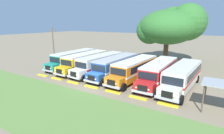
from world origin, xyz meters
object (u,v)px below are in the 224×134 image
object	(u,v)px
parked_bus_slot_5	(159,71)
parked_bus_slot_6	(183,76)
parked_bus_slot_3	(116,65)
parked_bus_slot_4	(135,68)
parked_bus_slot_1	(85,61)
utility_pole	(53,45)
parked_bus_slot_2	(100,63)
parked_bus_slot_0	(74,58)
broad_shade_tree	(171,26)

from	to	relation	value
parked_bus_slot_5	parked_bus_slot_6	bearing A→B (deg)	82.70
parked_bus_slot_3	parked_bus_slot_4	bearing A→B (deg)	88.67
parked_bus_slot_1	parked_bus_slot_3	bearing A→B (deg)	89.05
parked_bus_slot_3	utility_pole	world-z (taller)	utility_pole
parked_bus_slot_2	parked_bus_slot_4	xyz separation A→B (m)	(6.10, -0.24, 0.00)
utility_pole	parked_bus_slot_2	bearing A→B (deg)	0.09
parked_bus_slot_3	utility_pole	size ratio (longest dim) A/B	1.56
parked_bus_slot_0	parked_bus_slot_4	bearing A→B (deg)	86.20
parked_bus_slot_1	parked_bus_slot_3	xyz separation A→B (m)	(6.05, -0.07, 0.00)
parked_bus_slot_2	utility_pole	xyz separation A→B (m)	(-10.78, -0.02, 2.14)
parked_bus_slot_0	parked_bus_slot_2	distance (m)	6.28
parked_bus_slot_6	broad_shade_tree	bearing A→B (deg)	-156.33
parked_bus_slot_0	parked_bus_slot_3	distance (m)	9.18
parked_bus_slot_4	parked_bus_slot_5	bearing A→B (deg)	96.63
parked_bus_slot_0	parked_bus_slot_5	xyz separation A→B (m)	(15.74, -0.53, 0.00)
parked_bus_slot_3	parked_bus_slot_4	size ratio (longest dim) A/B	1.00
parked_bus_slot_2	parked_bus_slot_6	size ratio (longest dim) A/B	1.00
parked_bus_slot_3	parked_bus_slot_6	bearing A→B (deg)	89.79
parked_bus_slot_4	broad_shade_tree	bearing A→B (deg)	179.46
parked_bus_slot_1	parked_bus_slot_6	world-z (taller)	same
broad_shade_tree	utility_pole	world-z (taller)	broad_shade_tree
broad_shade_tree	utility_pole	size ratio (longest dim) A/B	1.82
broad_shade_tree	utility_pole	xyz separation A→B (m)	(-17.76, -14.14, -3.50)
parked_bus_slot_1	parked_bus_slot_5	xyz separation A→B (m)	(12.63, -0.00, 0.00)
parked_bus_slot_3	parked_bus_slot_4	world-z (taller)	same
parked_bus_slot_4	utility_pole	bearing A→B (deg)	-87.81
utility_pole	parked_bus_slot_6	bearing A→B (deg)	-0.83
parked_bus_slot_0	parked_bus_slot_6	bearing A→B (deg)	87.02
parked_bus_slot_0	broad_shade_tree	world-z (taller)	broad_shade_tree
parked_bus_slot_4	parked_bus_slot_1	bearing A→B (deg)	-88.44
parked_bus_slot_0	parked_bus_slot_1	xyz separation A→B (m)	(3.11, -0.52, 0.00)
parked_bus_slot_6	broad_shade_tree	size ratio (longest dim) A/B	0.86
parked_bus_slot_1	parked_bus_slot_5	bearing A→B (deg)	89.69
parked_bus_slot_4	utility_pole	size ratio (longest dim) A/B	1.57
parked_bus_slot_4	broad_shade_tree	size ratio (longest dim) A/B	0.86
broad_shade_tree	parked_bus_slot_2	bearing A→B (deg)	-116.27
parked_bus_slot_6	utility_pole	bearing A→B (deg)	-88.18
parked_bus_slot_5	parked_bus_slot_0	bearing A→B (deg)	-92.92
parked_bus_slot_3	parked_bus_slot_4	xyz separation A→B (m)	(3.20, -0.15, 0.00)
parked_bus_slot_2	parked_bus_slot_5	size ratio (longest dim) A/B	1.01
parked_bus_slot_3	parked_bus_slot_5	distance (m)	6.58
parked_bus_slot_1	parked_bus_slot_3	distance (m)	6.05
parked_bus_slot_1	broad_shade_tree	size ratio (longest dim) A/B	0.86
parked_bus_slot_2	parked_bus_slot_5	world-z (taller)	same
parked_bus_slot_3	parked_bus_slot_4	distance (m)	3.20
parked_bus_slot_1	parked_bus_slot_6	xyz separation A→B (m)	(15.68, -0.34, 0.00)
broad_shade_tree	utility_pole	distance (m)	22.97
parked_bus_slot_2	utility_pole	world-z (taller)	utility_pole
parked_bus_slot_5	broad_shade_tree	size ratio (longest dim) A/B	0.86
parked_bus_slot_3	parked_bus_slot_5	bearing A→B (deg)	91.97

